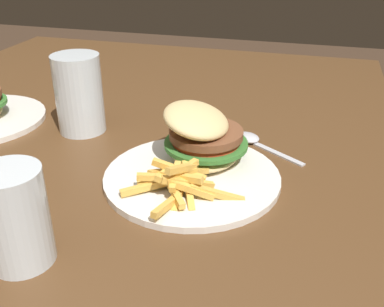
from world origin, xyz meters
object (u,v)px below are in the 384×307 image
Objects in this scene: juice_glass at (16,220)px; spoon at (251,139)px; beer_glass at (79,96)px; meal_plate_near at (197,153)px.

spoon is at bearing -28.36° from juice_glass.
meal_plate_near is at bearing -111.14° from beer_glass.
meal_plate_near is 1.99× the size of spoon.
juice_glass is at bearing 95.47° from spoon.
beer_glass is (0.09, 0.25, 0.03)m from meal_plate_near.
juice_glass is at bearing 150.76° from meal_plate_near.
spoon is at bearing -84.03° from beer_glass.
beer_glass is 0.32m from spoon.
juice_glass is (-0.25, 0.14, 0.02)m from meal_plate_near.
beer_glass reaches higher than spoon.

